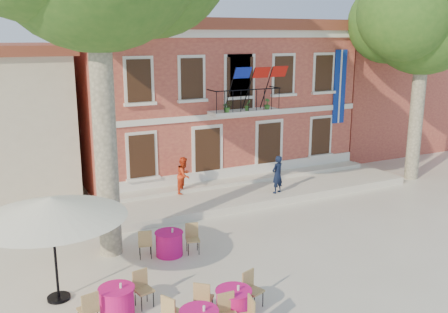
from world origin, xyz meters
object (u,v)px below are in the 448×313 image
(pedestrian_navy, at_px, (277,174))
(cafe_table_3, at_px, (169,243))
(patio_umbrella, at_px, (51,208))
(cafe_table_0, at_px, (117,301))
(cafe_table_1, at_px, (234,303))
(plane_tree_east, at_px, (425,19))
(pedestrian_orange, at_px, (184,175))

(pedestrian_navy, xyz_separation_m, cafe_table_3, (-6.02, -3.13, -0.68))
(patio_umbrella, xyz_separation_m, cafe_table_0, (1.16, -1.52, -2.11))
(pedestrian_navy, distance_m, cafe_table_3, 6.82)
(patio_umbrella, bearing_deg, pedestrian_navy, 24.43)
(pedestrian_navy, bearing_deg, cafe_table_1, 32.52)
(plane_tree_east, relative_size, pedestrian_navy, 6.35)
(pedestrian_navy, height_order, cafe_table_0, pedestrian_navy)
(plane_tree_east, bearing_deg, cafe_table_0, -160.49)
(pedestrian_navy, bearing_deg, pedestrian_orange, -44.78)
(patio_umbrella, relative_size, cafe_table_3, 1.93)
(plane_tree_east, xyz_separation_m, cafe_table_0, (-16.05, -5.69, -7.07))
(pedestrian_navy, relative_size, pedestrian_orange, 1.03)
(patio_umbrella, xyz_separation_m, cafe_table_1, (3.67, -2.91, -2.10))
(plane_tree_east, xyz_separation_m, cafe_table_3, (-13.64, -2.94, -7.07))
(patio_umbrella, relative_size, pedestrian_navy, 2.37)
(pedestrian_orange, xyz_separation_m, cafe_table_0, (-4.93, -7.62, -0.66))
(pedestrian_orange, height_order, cafe_table_3, pedestrian_orange)
(pedestrian_orange, bearing_deg, plane_tree_east, -52.69)
(cafe_table_3, bearing_deg, pedestrian_orange, 62.59)
(plane_tree_east, height_order, cafe_table_1, plane_tree_east)
(plane_tree_east, relative_size, cafe_table_0, 5.17)
(pedestrian_navy, bearing_deg, cafe_table_3, 9.14)
(cafe_table_0, bearing_deg, pedestrian_navy, 34.86)
(plane_tree_east, relative_size, pedestrian_orange, 6.53)
(cafe_table_0, bearing_deg, patio_umbrella, 127.53)
(cafe_table_0, xyz_separation_m, cafe_table_3, (2.41, 2.75, 0.00))
(pedestrian_orange, bearing_deg, cafe_table_1, -147.92)
(patio_umbrella, relative_size, pedestrian_orange, 2.44)
(pedestrian_navy, distance_m, pedestrian_orange, 3.91)
(pedestrian_orange, bearing_deg, cafe_table_3, -160.25)
(pedestrian_navy, height_order, pedestrian_orange, pedestrian_navy)
(plane_tree_east, distance_m, cafe_table_1, 16.84)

